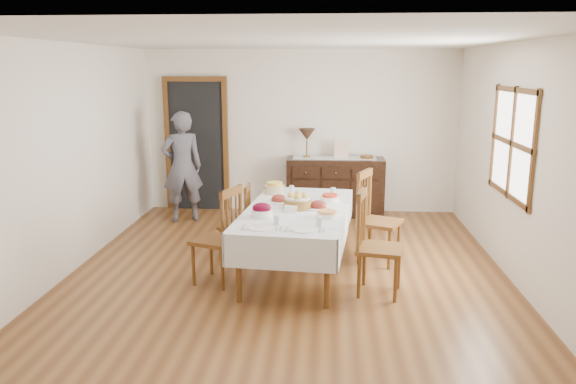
# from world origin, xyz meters

# --- Properties ---
(ground) EXTENTS (6.00, 6.00, 0.00)m
(ground) POSITION_xyz_m (0.00, 0.00, 0.00)
(ground) COLOR brown
(room_shell) EXTENTS (5.02, 6.02, 2.65)m
(room_shell) POSITION_xyz_m (-0.15, 0.42, 1.64)
(room_shell) COLOR white
(room_shell) RESTS_ON ground
(dining_table) EXTENTS (1.34, 2.31, 0.76)m
(dining_table) POSITION_xyz_m (0.10, 0.10, 0.67)
(dining_table) COLOR silver
(dining_table) RESTS_ON ground
(chair_left_near) EXTENTS (0.58, 0.58, 1.08)m
(chair_left_near) POSITION_xyz_m (-0.71, -0.29, 0.55)
(chair_left_near) COLOR brown
(chair_left_near) RESTS_ON ground
(chair_left_far) EXTENTS (0.38, 0.38, 0.91)m
(chair_left_far) POSITION_xyz_m (-0.66, 0.62, 0.46)
(chair_left_far) COLOR brown
(chair_left_far) RESTS_ON ground
(chair_right_near) EXTENTS (0.54, 0.54, 1.09)m
(chair_right_near) POSITION_xyz_m (0.94, -0.45, 0.55)
(chair_right_near) COLOR brown
(chair_right_near) RESTS_ON ground
(chair_right_far) EXTENTS (0.61, 0.61, 1.12)m
(chair_right_far) POSITION_xyz_m (1.02, 0.54, 0.56)
(chair_right_far) COLOR brown
(chair_right_far) RESTS_ON ground
(sideboard) EXTENTS (1.53, 0.55, 0.92)m
(sideboard) POSITION_xyz_m (0.57, 2.72, 0.46)
(sideboard) COLOR black
(sideboard) RESTS_ON ground
(person) EXTENTS (0.66, 0.56, 1.80)m
(person) POSITION_xyz_m (-1.76, 2.19, 0.90)
(person) COLOR #52505C
(person) RESTS_ON ground
(bread_basket) EXTENTS (0.32, 0.32, 0.18)m
(bread_basket) POSITION_xyz_m (0.11, 0.11, 0.83)
(bread_basket) COLOR brown
(bread_basket) RESTS_ON dining_table
(egg_basket) EXTENTS (0.27, 0.27, 0.10)m
(egg_basket) POSITION_xyz_m (0.11, 0.46, 0.80)
(egg_basket) COLOR black
(egg_basket) RESTS_ON dining_table
(ham_platter_a) EXTENTS (0.32, 0.32, 0.11)m
(ham_platter_a) POSITION_xyz_m (-0.12, 0.38, 0.79)
(ham_platter_a) COLOR white
(ham_platter_a) RESTS_ON dining_table
(ham_platter_b) EXTENTS (0.30, 0.30, 0.11)m
(ham_platter_b) POSITION_xyz_m (0.34, 0.12, 0.79)
(ham_platter_b) COLOR white
(ham_platter_b) RESTS_ON dining_table
(beet_bowl) EXTENTS (0.22, 0.22, 0.15)m
(beet_bowl) POSITION_xyz_m (-0.25, -0.29, 0.83)
(beet_bowl) COLOR white
(beet_bowl) RESTS_ON dining_table
(carrot_bowl) EXTENTS (0.23, 0.23, 0.09)m
(carrot_bowl) POSITION_xyz_m (0.47, 0.46, 0.80)
(carrot_bowl) COLOR white
(carrot_bowl) RESTS_ON dining_table
(pineapple_bowl) EXTENTS (0.25, 0.25, 0.14)m
(pineapple_bowl) POSITION_xyz_m (-0.22, 0.85, 0.83)
(pineapple_bowl) COLOR #D1BC89
(pineapple_bowl) RESTS_ON dining_table
(casserole_dish) EXTENTS (0.22, 0.22, 0.07)m
(casserole_dish) POSITION_xyz_m (0.44, -0.24, 0.79)
(casserole_dish) COLOR white
(casserole_dish) RESTS_ON dining_table
(butter_dish) EXTENTS (0.15, 0.10, 0.07)m
(butter_dish) POSITION_xyz_m (0.04, -0.06, 0.80)
(butter_dish) COLOR white
(butter_dish) RESTS_ON dining_table
(setting_left) EXTENTS (0.43, 0.31, 0.10)m
(setting_left) POSITION_xyz_m (-0.17, -0.67, 0.78)
(setting_left) COLOR white
(setting_left) RESTS_ON dining_table
(setting_right) EXTENTS (0.43, 0.31, 0.10)m
(setting_right) POSITION_xyz_m (0.26, -0.70, 0.78)
(setting_right) COLOR white
(setting_right) RESTS_ON dining_table
(glass_far_a) EXTENTS (0.06, 0.06, 0.10)m
(glass_far_a) POSITION_xyz_m (-0.01, 0.86, 0.81)
(glass_far_a) COLOR silver
(glass_far_a) RESTS_ON dining_table
(glass_far_b) EXTENTS (0.06, 0.06, 0.10)m
(glass_far_b) POSITION_xyz_m (0.51, 0.79, 0.81)
(glass_far_b) COLOR silver
(glass_far_b) RESTS_ON dining_table
(runner) EXTENTS (1.30, 0.35, 0.01)m
(runner) POSITION_xyz_m (0.54, 2.74, 0.92)
(runner) COLOR silver
(runner) RESTS_ON sideboard
(table_lamp) EXTENTS (0.26, 0.26, 0.46)m
(table_lamp) POSITION_xyz_m (0.11, 2.75, 1.27)
(table_lamp) COLOR brown
(table_lamp) RESTS_ON sideboard
(picture_frame) EXTENTS (0.22, 0.08, 0.28)m
(picture_frame) POSITION_xyz_m (0.65, 2.70, 1.06)
(picture_frame) COLOR beige
(picture_frame) RESTS_ON sideboard
(deco_bowl) EXTENTS (0.20, 0.20, 0.06)m
(deco_bowl) POSITION_xyz_m (1.05, 2.70, 0.95)
(deco_bowl) COLOR brown
(deco_bowl) RESTS_ON sideboard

